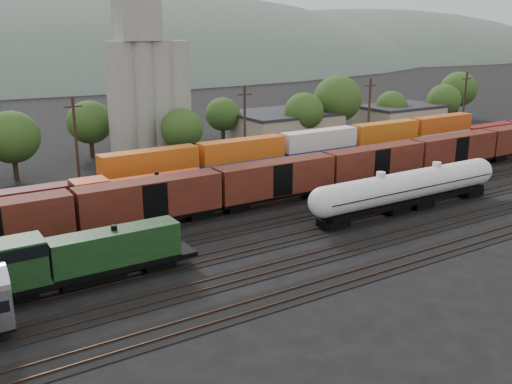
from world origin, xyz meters
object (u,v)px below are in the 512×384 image
orange_locomotive (131,194)px  green_locomotive (78,257)px  tank_car_a (380,193)px  grain_silo (148,86)px

orange_locomotive → green_locomotive: bearing=-123.6°
orange_locomotive → tank_car_a: bearing=-34.1°
tank_car_a → grain_silo: bearing=102.6°
orange_locomotive → grain_silo: (13.02, 26.00, 8.71)m
tank_car_a → orange_locomotive: tank_car_a is taller
green_locomotive → grain_silo: 47.80m
green_locomotive → tank_car_a: 32.17m
tank_car_a → orange_locomotive: 26.79m
tank_car_a → orange_locomotive: bearing=145.9°
green_locomotive → grain_silo: size_ratio=0.60×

